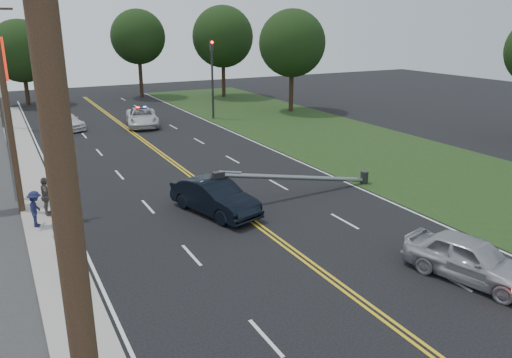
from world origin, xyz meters
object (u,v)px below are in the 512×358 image
bystander_c (36,209)px  bystander_d (46,196)px  fallen_streetlight (306,177)px  crashed_sedan (215,197)px  utility_pole_mid (7,106)px  bystander_a (67,257)px  bystander_b (60,232)px  emergency_b (65,121)px  traffic_signal (212,73)px  emergency_a (142,117)px  waiting_sedan (470,259)px

bystander_c → bystander_d: bystander_d is taller
fallen_streetlight → crashed_sedan: 5.31m
utility_pole_mid → bystander_a: 8.97m
bystander_a → bystander_b: 2.18m
emergency_b → bystander_a: (-3.56, -27.24, 0.22)m
traffic_signal → emergency_b: traffic_signal is taller
emergency_a → bystander_a: bearing=-99.3°
crashed_sedan → emergency_b: crashed_sedan is taller
bystander_b → traffic_signal: bearing=-44.9°
utility_pole_mid → bystander_c: utility_pole_mid is taller
utility_pole_mid → bystander_d: 4.35m
crashed_sedan → fallen_streetlight: bearing=-13.1°
traffic_signal → bystander_d: bearing=-130.7°
traffic_signal → crashed_sedan: 24.44m
crashed_sedan → bystander_d: bearing=139.9°
utility_pole_mid → emergency_a: 21.09m
emergency_a → crashed_sedan: bearing=-85.2°
crashed_sedan → bystander_b: size_ratio=2.84×
fallen_streetlight → emergency_a: (-2.71, 21.66, -0.16)m
traffic_signal → utility_pole_mid: (-17.50, -18.00, 0.88)m
bystander_c → bystander_d: 1.33m
fallen_streetlight → emergency_a: size_ratio=1.70×
utility_pole_mid → bystander_b: size_ratio=5.75×
utility_pole_mid → crashed_sedan: bearing=-28.0°
waiting_sedan → utility_pole_mid: bearing=117.5°
traffic_signal → bystander_c: (-17.03, -20.39, -3.28)m
waiting_sedan → bystander_b: bearing=129.5°
bystander_c → bystander_b: bearing=-153.9°
utility_pole_mid → waiting_sedan: (13.50, -14.30, -4.30)m
traffic_signal → bystander_a: 30.86m
waiting_sedan → bystander_a: 14.06m
traffic_signal → emergency_b: bearing=173.9°
waiting_sedan → emergency_a: (-2.82, 31.96, -0.02)m
crashed_sedan → utility_pole_mid: bearing=135.7°
fallen_streetlight → bystander_b: size_ratio=5.38×
traffic_signal → emergency_a: (-6.82, -0.33, -3.44)m
traffic_signal → fallen_streetlight: traffic_signal is taller
fallen_streetlight → bystander_d: bystander_d is taller
fallen_streetlight → bystander_b: bearing=-172.1°
utility_pole_mid → bystander_c: size_ratio=6.21×
traffic_signal → bystander_b: (-16.42, -23.69, -3.22)m
emergency_b → bystander_b: size_ratio=2.72×
utility_pole_mid → bystander_c: bearing=-78.9°
fallen_streetlight → emergency_a: 21.83m
bystander_a → fallen_streetlight: bearing=-53.8°
fallen_streetlight → bystander_a: (-12.39, -3.87, -0.01)m
traffic_signal → utility_pole_mid: bearing=-134.2°
waiting_sedan → bystander_c: size_ratio=2.87×
emergency_b → bystander_d: 20.86m
crashed_sedan → emergency_a: (2.59, 21.96, -0.05)m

